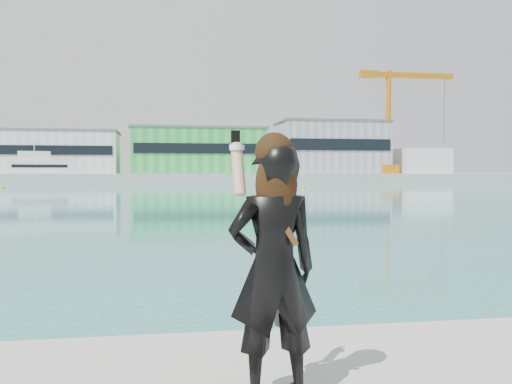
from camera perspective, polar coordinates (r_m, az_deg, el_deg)
far_quay at (r=134.38m, az=-9.29°, el=1.41°), size 320.00×40.00×2.00m
warehouse_white at (r=134.10m, az=-18.77°, el=3.79°), size 24.48×15.35×9.50m
warehouse_green at (r=132.74m, az=-5.84°, el=4.12°), size 30.60×16.36×10.50m
warehouse_grey_right at (r=138.63m, az=7.51°, el=4.43°), size 25.50×15.35×12.50m
ancillary_shed at (r=144.75m, az=16.10°, el=2.98°), size 12.00×10.00×6.00m
dock_crane at (r=138.03m, az=13.56°, el=7.24°), size 23.00×4.00×24.00m
flagpole_right at (r=127.52m, az=0.72°, el=3.89°), size 1.28×0.16×8.00m
motor_yacht at (r=121.45m, az=-20.56°, el=1.90°), size 18.78×8.32×8.48m
buoy_near at (r=83.24m, az=4.77°, el=0.39°), size 0.50×0.50×0.50m
buoy_far at (r=92.01m, az=-23.99°, el=0.38°), size 0.50×0.50×0.50m
woman at (r=3.88m, az=1.74°, el=-6.97°), size 0.66×0.47×1.81m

